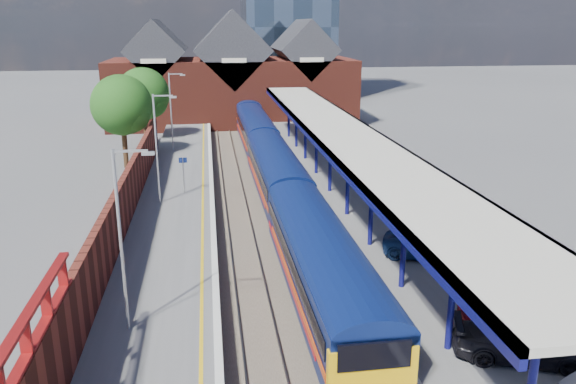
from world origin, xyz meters
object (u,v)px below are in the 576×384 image
Objects in this scene: platform_sign at (183,169)px; parked_car_red at (512,316)px; lamp_post_b at (124,230)px; parked_car_dark at (520,342)px; parked_car_blue at (432,245)px; lamp_post_c at (158,142)px; lamp_post_d at (172,107)px; train at (264,146)px.

platform_sign reaches higher than parked_car_red.
lamp_post_b is 14.71m from parked_car_red.
parked_car_red is 1.82m from parked_car_dark.
lamp_post_c is at bearing 77.54° from parked_car_blue.
lamp_post_d is at bearing 53.32° from parked_car_blue.
lamp_post_c is at bearing 49.76° from parked_car_red.
parked_car_blue is at bearing -38.66° from lamp_post_c.
parked_car_blue is (13.89, -11.11, -3.34)m from lamp_post_c.
parked_car_dark is (13.52, -19.97, -3.34)m from lamp_post_c.
lamp_post_d is at bearing 95.56° from platform_sign.
lamp_post_d reaches higher than parked_car_dark.
lamp_post_d is (-7.86, 4.61, 2.87)m from train.
lamp_post_b is 1.00× the size of lamp_post_c.
parked_car_blue is (13.89, 4.89, -3.34)m from lamp_post_b.
lamp_post_c is at bearing 90.00° from lamp_post_b.
parked_car_blue is at bearing 14.07° from parked_car_red.
lamp_post_d reaches higher than parked_car_blue.
train reaches higher than parked_car_dark.
lamp_post_d is 30.64m from parked_car_blue.
lamp_post_b and lamp_post_d have the same top height.
lamp_post_c is 2.80× the size of platform_sign.
parked_car_red is 0.83× the size of parked_car_blue.
parked_car_red is (14.15, -2.27, -3.32)m from lamp_post_b.
platform_sign reaches higher than parked_car_blue.
parked_car_blue is at bearing 19.39° from lamp_post_b.
lamp_post_c is 23.34m from parked_car_red.
lamp_post_d is at bearing 149.62° from train.
lamp_post_d is (0.00, 32.00, 0.00)m from lamp_post_b.
platform_sign is 18.16m from parked_car_blue.
parked_car_dark is (-0.62, -1.71, -0.02)m from parked_car_red.
platform_sign is at bearing 44.25° from parked_car_red.
train is 28.64m from lamp_post_b.
lamp_post_c and lamp_post_d have the same top height.
lamp_post_c is (0.00, 16.00, 0.00)m from lamp_post_b.
train is at bearing 74.00° from lamp_post_b.
lamp_post_b is at bearing 135.59° from parked_car_blue.
lamp_post_d is 1.78× the size of parked_car_red.
lamp_post_b and lamp_post_c have the same top height.
train is 26.37× the size of platform_sign.
parked_car_blue is (0.37, 8.86, 0.01)m from parked_car_dark.
lamp_post_d is 37.22m from parked_car_red.
train is 9.42× the size of lamp_post_c.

